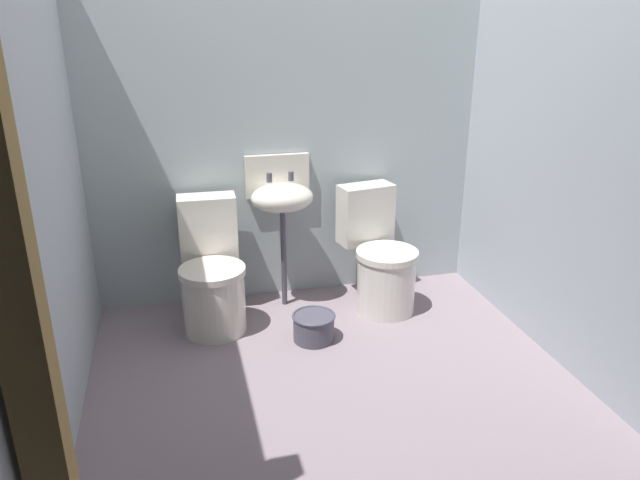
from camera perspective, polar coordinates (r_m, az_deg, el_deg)
name	(u,v)px	position (r m, az deg, el deg)	size (l,w,h in m)	color
ground_plane	(333,386)	(3.35, 1.21, -13.62)	(2.96, 2.67, 0.08)	gray
wall_back	(286,130)	(3.99, -3.20, 10.31)	(2.96, 0.10, 2.26)	#A0ADAF
wall_left	(35,189)	(2.92, -25.32, 4.37)	(0.10, 2.47, 2.26)	#A6ADB5
wall_right	(568,156)	(3.53, 22.42, 7.37)	(0.10, 2.47, 2.26)	#A0A9B1
wooden_door_post	(15,291)	(1.88, -26.89, -4.35)	(0.13, 0.13, 2.26)	olive
toilet_left	(212,277)	(3.78, -10.15, -3.46)	(0.41, 0.60, 0.78)	silver
toilet_right	(380,260)	(3.98, 5.67, -1.92)	(0.48, 0.65, 0.78)	silver
sink	(281,196)	(3.86, -3.66, 4.21)	(0.42, 0.35, 0.99)	#474452
bucket	(314,326)	(3.65, -0.53, -8.16)	(0.26, 0.26, 0.17)	#474452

